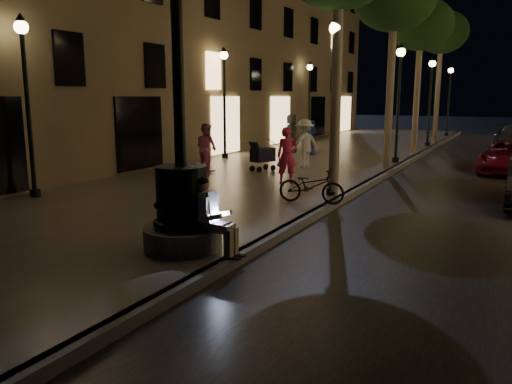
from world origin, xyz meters
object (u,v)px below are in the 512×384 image
Objects in this scene: lamp_left_a at (26,83)px; pedestrian_white at (305,143)px; lamp_curb_b at (399,88)px; stroller at (262,155)px; pedestrian_dark at (291,133)px; tree_far at (441,33)px; lamp_curb_a at (334,84)px; fountain_lamppost at (182,193)px; lamp_curb_d at (449,92)px; lamp_left_c at (309,91)px; pedestrian_pink at (206,148)px; pedestrian_red at (287,156)px; lamp_curb_c at (431,90)px; pedestrian_blue at (312,138)px; car_third at (511,157)px; seated_man_laptop at (211,214)px; lamp_left_b at (224,89)px; bicycle at (311,186)px; tree_third at (421,26)px.

lamp_left_a reaches higher than pedestrian_white.
lamp_curb_b is 3.99× the size of stroller.
lamp_left_a is 13.54m from pedestrian_dark.
tree_far reaches higher than lamp_left_a.
pedestrian_dark is at bearing 119.81° from lamp_curb_a.
fountain_lamppost is 30.08m from lamp_curb_d.
lamp_left_a reaches higher than stroller.
lamp_left_c reaches higher than pedestrian_pink.
pedestrian_red is (5.24, -14.90, -2.15)m from lamp_left_c.
lamp_curb_d is 21.37m from stroller.
pedestrian_blue is at bearing -119.82° from lamp_curb_c.
lamp_curb_b reaches higher than car_third.
pedestrian_blue reaches higher than car_third.
lamp_curb_a is at bearing -90.00° from lamp_curb_c.
pedestrian_blue is 1.29m from pedestrian_dark.
pedestrian_blue is (-1.31, 4.11, -0.12)m from pedestrian_white.
lamp_left_a is 1.09× the size of car_third.
lamp_curb_d and lamp_left_a have the same top height.
lamp_left_a is (-7.10, -4.00, 0.00)m from lamp_curb_a.
fountain_lamppost is 1.08× the size of lamp_curb_c.
lamp_curb_b is 4.73m from pedestrian_blue.
lamp_left_c is 2.75× the size of pedestrian_pink.
fountain_lamppost is at bearing -96.65° from lamp_curb_a.
seated_man_laptop is 6.44m from lamp_curb_a.
lamp_left_a and lamp_left_b have the same top height.
seated_man_laptop is at bearing 139.89° from pedestrian_pink.
seated_man_laptop is 4.74m from bicycle.
fountain_lamppost reaches higher than pedestrian_dark.
fountain_lamppost reaches higher than lamp_curb_d.
tree_far is 1.56× the size of lamp_left_b.
lamp_left_b is 2.60× the size of pedestrian_white.
car_third is 7.95m from pedestrian_white.
tree_third is 7.88m from car_third.
pedestrian_red is at bearing -97.10° from lamp_curb_c.
pedestrian_blue is at bearing 167.87° from lamp_curb_b.
bicycle is at bearing -90.33° from lamp_curb_c.
lamp_left_a is at bearing -113.93° from tree_third.
pedestrian_blue is at bearing -127.18° from pedestrian_white.
pedestrian_red is 1.03× the size of bicycle.
stroller is 1.96m from pedestrian_white.
lamp_curb_b is 8.36m from pedestrian_pink.
lamp_curb_b is (-0.08, -10.00, -3.20)m from tree_far.
stroller is 6.36m from pedestrian_dark.
lamp_left_b is 4.97m from pedestrian_white.
lamp_curb_d is (0.00, 16.00, 0.00)m from lamp_curb_b.
bicycle is (5.20, -10.53, -0.48)m from pedestrian_dark.
pedestrian_dark is (-5.30, 9.26, -2.10)m from lamp_curb_a.
pedestrian_pink is at bearing -142.87° from car_third.
stroller is at bearing -104.38° from tree_far.
tree_third is 4.47× the size of pedestrian_blue.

